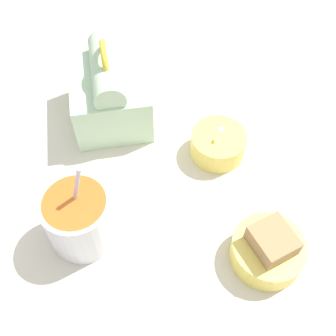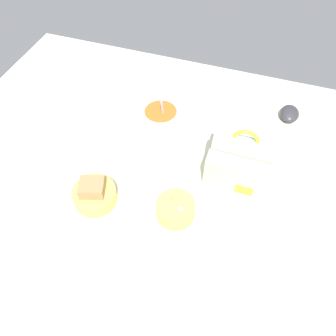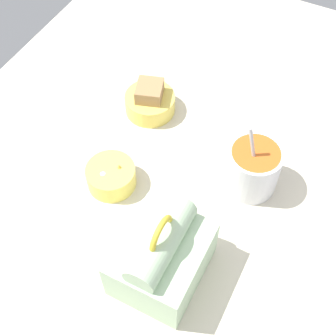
{
  "view_description": "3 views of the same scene",
  "coord_description": "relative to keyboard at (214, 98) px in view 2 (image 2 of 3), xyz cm",
  "views": [
    {
      "loc": [
        -36.26,
        5.49,
        65.88
      ],
      "look_at": [
        4.01,
        -1.44,
        7.0
      ],
      "focal_mm": 45.0,
      "sensor_mm": 36.0,
      "label": 1
    },
    {
      "loc": [
        21.34,
        -53.37,
        78.66
      ],
      "look_at": [
        4.01,
        -1.44,
        7.0
      ],
      "focal_mm": 35.0,
      "sensor_mm": 36.0,
      "label": 2
    },
    {
      "loc": [
        53.12,
        23.53,
        83.48
      ],
      "look_at": [
        4.01,
        -1.44,
        7.0
      ],
      "focal_mm": 50.0,
      "sensor_mm": 36.0,
      "label": 3
    }
  ],
  "objects": [
    {
      "name": "desk_surface",
      "position": [
        -8.62,
        -35.55,
        -2.02
      ],
      "size": [
        140.0,
        110.0,
        2.0
      ],
      "color": "beige",
      "rests_on": "ground"
    },
    {
      "name": "keyboard",
      "position": [
        0.0,
        0.0,
        0.0
      ],
      "size": [
        38.41,
        12.38,
        2.1
      ],
      "color": "silver",
      "rests_on": "desk_surface"
    },
    {
      "name": "lunch_bag",
      "position": [
        13.71,
        -28.92,
        5.39
      ],
      "size": [
        17.04,
        14.5,
        17.85
      ],
      "color": "#B7D6AD",
      "rests_on": "desk_surface"
    },
    {
      "name": "soup_cup",
      "position": [
        -12.01,
        -21.7,
        4.45
      ],
      "size": [
        10.91,
        10.91,
        17.52
      ],
      "color": "silver",
      "rests_on": "desk_surface"
    },
    {
      "name": "bento_bowl_sandwich",
      "position": [
        -21.04,
        -50.03,
        1.9
      ],
      "size": [
        11.59,
        11.59,
        7.83
      ],
      "color": "#EFD65B",
      "rests_on": "desk_surface"
    },
    {
      "name": "bento_bowl_snacks",
      "position": [
        0.87,
        -47.27,
        1.53
      ],
      "size": [
        10.18,
        10.18,
        5.76
      ],
      "color": "#EFD65B",
      "rests_on": "desk_surface"
    },
    {
      "name": "computer_mouse",
      "position": [
        25.54,
        -0.49,
        0.78
      ],
      "size": [
        6.08,
        8.0,
        3.6
      ],
      "color": "#333338",
      "rests_on": "desk_surface"
    }
  ]
}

